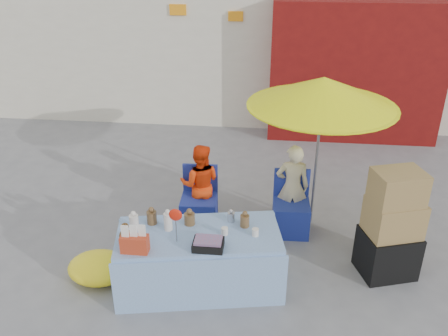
# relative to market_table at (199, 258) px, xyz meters

# --- Properties ---
(ground) EXTENTS (80.00, 80.00, 0.00)m
(ground) POSITION_rel_market_table_xyz_m (0.08, 0.45, -0.37)
(ground) COLOR slate
(ground) RESTS_ON ground
(market_table) EXTENTS (1.98, 1.19, 1.12)m
(market_table) POSITION_rel_market_table_xyz_m (0.00, 0.00, 0.00)
(market_table) COLOR #91B9E8
(market_table) RESTS_ON ground
(chair_left) EXTENTS (0.50, 0.49, 0.85)m
(chair_left) POSITION_rel_market_table_xyz_m (-0.19, 1.22, -0.11)
(chair_left) COLOR navy
(chair_left) RESTS_ON ground
(chair_right) EXTENTS (0.50, 0.49, 0.85)m
(chair_right) POSITION_rel_market_table_xyz_m (1.06, 1.22, -0.11)
(chair_right) COLOR navy
(chair_right) RESTS_ON ground
(vendor_orange) EXTENTS (0.58, 0.46, 1.17)m
(vendor_orange) POSITION_rel_market_table_xyz_m (-0.18, 1.35, 0.22)
(vendor_orange) COLOR #F43C0C
(vendor_orange) RESTS_ON ground
(vendor_beige) EXTENTS (0.46, 0.31, 1.23)m
(vendor_beige) POSITION_rel_market_table_xyz_m (1.07, 1.35, 0.25)
(vendor_beige) COLOR beige
(vendor_beige) RESTS_ON ground
(umbrella) EXTENTS (1.90, 1.90, 2.09)m
(umbrella) POSITION_rel_market_table_xyz_m (1.37, 1.50, 1.53)
(umbrella) COLOR gray
(umbrella) RESTS_ON ground
(box_stack) EXTENTS (0.74, 0.66, 1.36)m
(box_stack) POSITION_rel_market_table_xyz_m (2.18, 0.46, 0.26)
(box_stack) COLOR black
(box_stack) RESTS_ON ground
(tarp_bundle) EXTENTS (0.89, 0.81, 0.33)m
(tarp_bundle) POSITION_rel_market_table_xyz_m (-1.18, -0.04, -0.20)
(tarp_bundle) COLOR yellow
(tarp_bundle) RESTS_ON ground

